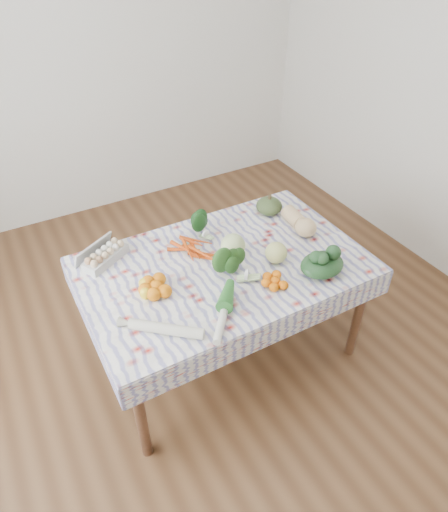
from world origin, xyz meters
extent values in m
plane|color=#51321B|center=(0.00, 0.00, 0.00)|extent=(4.50, 4.50, 0.00)
cube|color=silver|center=(0.00, 2.25, 1.40)|extent=(4.00, 0.04, 2.80)
cube|color=brown|center=(0.00, 0.00, 0.73)|extent=(1.60, 1.00, 0.04)
cylinder|color=brown|center=(-0.74, -0.44, 0.35)|extent=(0.06, 0.06, 0.71)
cylinder|color=brown|center=(0.74, -0.44, 0.35)|extent=(0.06, 0.06, 0.71)
cylinder|color=brown|center=(-0.74, 0.44, 0.35)|extent=(0.06, 0.06, 0.71)
cylinder|color=brown|center=(0.74, 0.44, 0.35)|extent=(0.06, 0.06, 0.71)
cube|color=silver|center=(0.00, 0.00, 0.76)|extent=(1.66, 1.06, 0.01)
cube|color=#B7B6B2|center=(-0.60, 0.36, 0.80)|extent=(0.31, 0.25, 0.08)
cube|color=#C6420D|center=(-0.12, 0.16, 0.78)|extent=(0.30, 0.29, 0.04)
ellipsoid|color=#123812|center=(0.01, 0.32, 0.82)|extent=(0.17, 0.15, 0.12)
ellipsoid|color=#394B25|center=(0.54, 0.33, 0.82)|extent=(0.22, 0.22, 0.12)
sphere|color=#B4C87F|center=(0.08, 0.04, 0.84)|extent=(0.16, 0.16, 0.15)
ellipsoid|color=tan|center=(0.60, 0.08, 0.83)|extent=(0.16, 0.30, 0.13)
cube|color=orange|center=(-0.44, -0.03, 0.80)|extent=(0.27, 0.27, 0.08)
ellipsoid|color=#234E19|center=(0.00, -0.16, 0.82)|extent=(0.23, 0.23, 0.12)
cube|color=orange|center=(0.16, -0.30, 0.79)|extent=(0.22, 0.22, 0.06)
sphere|color=#BFC26A|center=(0.28, -0.13, 0.83)|extent=(0.15, 0.15, 0.13)
ellipsoid|color=#163117|center=(0.45, -0.34, 0.82)|extent=(0.31, 0.27, 0.12)
cylinder|color=beige|center=(-0.51, -0.34, 0.79)|extent=(0.34, 0.30, 0.06)
cylinder|color=silver|center=(-0.21, -0.37, 0.78)|extent=(0.29, 0.35, 0.04)
camera|label=1|loc=(-1.02, -1.82, 2.45)|focal=32.00mm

